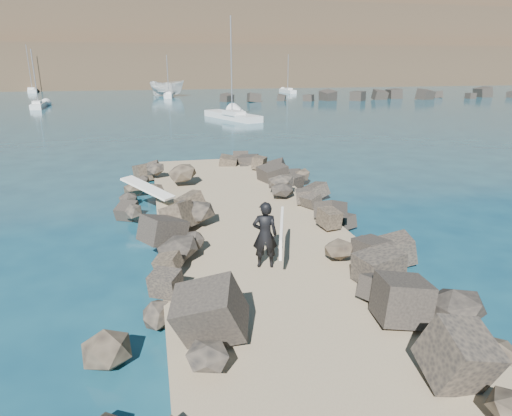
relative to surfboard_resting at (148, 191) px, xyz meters
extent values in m
plane|color=#0F384C|center=(3.29, -3.46, -1.04)|extent=(800.00, 800.00, 0.00)
cube|color=#8C7759|center=(3.29, -5.46, -0.74)|extent=(6.00, 26.00, 0.60)
cube|color=black|center=(0.39, -4.96, -0.54)|extent=(2.60, 22.00, 1.00)
cube|color=black|center=(6.19, -4.96, -0.54)|extent=(2.60, 22.00, 1.00)
cube|color=black|center=(38.29, 51.54, -0.44)|extent=(52.00, 4.00, 1.20)
cube|color=#2D4919|center=(13.29, 156.54, 14.96)|extent=(360.00, 140.00, 32.00)
cube|color=white|center=(0.00, 0.00, 0.00)|extent=(2.09, 2.13, 0.08)
imported|color=silver|center=(3.65, 67.31, 0.33)|extent=(7.25, 6.45, 2.74)
imported|color=black|center=(3.00, -6.75, 0.46)|extent=(0.73, 0.55, 1.80)
cube|color=white|center=(3.45, -6.75, 0.51)|extent=(0.73, 2.16, 0.70)
cube|color=silver|center=(3.70, 63.65, -0.79)|extent=(1.88, 5.83, 0.80)
cylinder|color=gray|center=(3.70, 63.65, 2.71)|extent=(0.12, 0.12, 6.30)
cube|color=silver|center=(3.70, 62.97, -0.29)|extent=(1.09, 1.69, 0.44)
cube|color=silver|center=(-22.22, 83.95, -0.79)|extent=(3.17, 7.83, 0.80)
cylinder|color=gray|center=(-22.22, 83.95, 3.76)|extent=(0.12, 0.12, 8.41)
cube|color=silver|center=(-22.22, 83.05, -0.29)|extent=(1.62, 2.34, 0.44)
cube|color=silver|center=(8.81, 30.83, -0.79)|extent=(5.02, 8.83, 0.80)
cylinder|color=gray|center=(8.81, 30.83, 4.37)|extent=(0.12, 0.12, 9.62)
cube|color=silver|center=(8.81, 29.85, -0.29)|extent=(2.20, 2.79, 0.44)
cube|color=silver|center=(-13.92, 48.69, -0.79)|extent=(1.79, 6.25, 0.80)
cylinder|color=gray|center=(-13.92, 48.69, 2.95)|extent=(0.12, 0.12, 6.79)
cube|color=silver|center=(-13.92, 47.95, -0.29)|extent=(1.11, 1.79, 0.44)
cube|color=silver|center=(34.29, 89.89, -0.79)|extent=(2.17, 5.19, 0.80)
cylinder|color=gray|center=(34.29, 89.89, 2.35)|extent=(0.12, 0.12, 5.58)
cube|color=silver|center=(34.29, 89.30, -0.29)|extent=(1.10, 1.56, 0.44)
cube|color=silver|center=(26.96, 70.69, -0.79)|extent=(1.83, 6.02, 0.80)
cylinder|color=gray|center=(26.96, 70.69, 2.82)|extent=(0.12, 0.12, 6.52)
cube|color=silver|center=(26.96, 69.98, -0.29)|extent=(1.09, 1.74, 0.44)
camera|label=1|loc=(0.28, -17.53, 4.77)|focal=32.00mm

